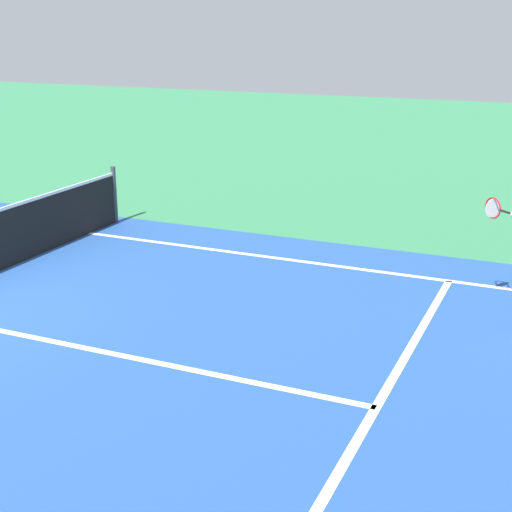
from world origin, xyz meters
name	(u,v)px	position (x,y,z in m)	size (l,w,h in m)	color
line_sideline_right	(418,277)	(4.11, -5.95, 0.00)	(0.10, 11.89, 0.01)	white
line_service_near	(376,408)	(0.00, -6.40, 0.00)	(8.22, 0.10, 0.01)	white
line_center_service	(107,352)	(0.00, -3.20, 0.00)	(0.10, 6.40, 0.01)	white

